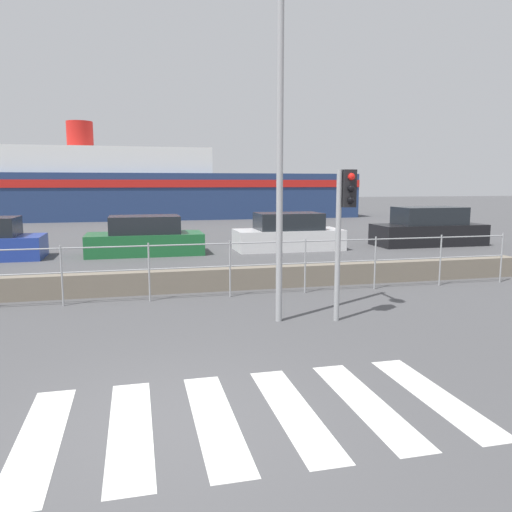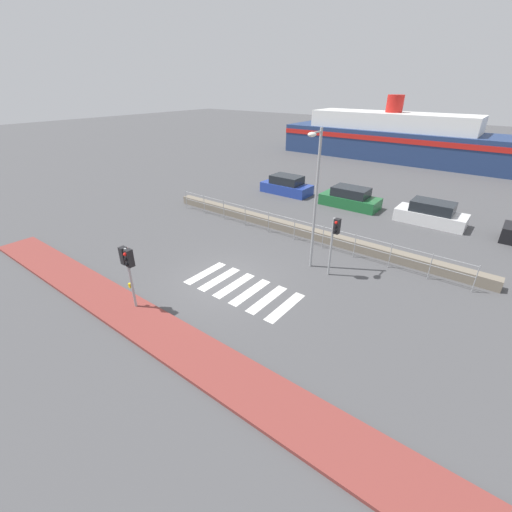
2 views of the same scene
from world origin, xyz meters
name	(u,v)px [view 1 (image 1 of 2)]	position (x,y,z in m)	size (l,w,h in m)	color
ground_plane	(167,425)	(0.00, 0.00, 0.00)	(160.00, 160.00, 0.00)	#4C4C4F
crosswalk	(255,415)	(0.97, 0.00, 0.00)	(4.95, 2.40, 0.01)	silver
seawall	(149,282)	(0.00, 6.69, 0.26)	(19.92, 0.55, 0.53)	slate
harbor_fence	(149,264)	(0.00, 5.82, 0.84)	(17.97, 0.04, 1.29)	#9EA0A3
traffic_light_far	(344,211)	(3.48, 3.41, 2.07)	(0.34, 0.32, 2.82)	#9EA0A3
streetlamp	(283,104)	(2.31, 3.46, 3.94)	(0.32, 1.03, 6.42)	#9EA0A3
ferry_boat	(127,189)	(-0.78, 32.54, 2.14)	(32.02, 6.24, 6.81)	navy
parked_car_green	(145,238)	(0.06, 13.28, 0.60)	(4.12, 1.82, 1.40)	#1E6633
parked_car_white	(288,234)	(5.49, 13.28, 0.61)	(4.13, 1.77, 1.43)	silver
parked_car_black	(429,229)	(11.59, 13.28, 0.68)	(4.58, 1.77, 1.59)	black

